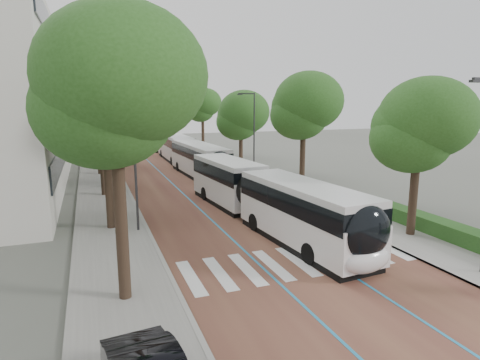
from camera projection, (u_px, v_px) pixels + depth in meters
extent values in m
plane|color=#51544C|center=(304.00, 270.00, 17.37)|extent=(160.00, 160.00, 0.00)
cube|color=#572D27|center=(156.00, 157.00, 54.11)|extent=(11.00, 140.00, 0.02)
cube|color=gray|center=(97.00, 159.00, 51.50)|extent=(4.00, 140.00, 0.12)
cube|color=gray|center=(209.00, 154.00, 56.70)|extent=(4.00, 140.00, 0.12)
cube|color=gray|center=(113.00, 158.00, 52.16)|extent=(0.20, 140.00, 0.14)
cube|color=gray|center=(196.00, 154.00, 56.05)|extent=(0.20, 140.00, 0.14)
cube|color=silver|center=(191.00, 277.00, 16.62)|extent=(0.55, 3.60, 0.01)
cube|color=silver|center=(219.00, 273.00, 17.05)|extent=(0.55, 3.60, 0.01)
cube|color=silver|center=(247.00, 269.00, 17.49)|extent=(0.55, 3.60, 0.01)
cube|color=silver|center=(273.00, 265.00, 17.92)|extent=(0.55, 3.60, 0.01)
cube|color=silver|center=(297.00, 261.00, 18.35)|extent=(0.55, 3.60, 0.01)
cube|color=silver|center=(321.00, 257.00, 18.79)|extent=(0.55, 3.60, 0.01)
cube|color=silver|center=(343.00, 254.00, 19.22)|extent=(0.55, 3.60, 0.01)
cube|color=silver|center=(365.00, 250.00, 19.66)|extent=(0.55, 3.60, 0.01)
cube|color=silver|center=(386.00, 247.00, 20.09)|extent=(0.55, 3.60, 0.01)
cube|color=teal|center=(144.00, 157.00, 53.55)|extent=(0.12, 126.00, 0.01)
cube|color=teal|center=(168.00, 156.00, 54.66)|extent=(0.12, 126.00, 0.01)
cube|color=black|center=(66.00, 146.00, 38.89)|extent=(0.12, 38.00, 1.60)
cube|color=black|center=(64.00, 113.00, 38.29)|extent=(0.12, 38.00, 1.60)
cube|color=black|center=(61.00, 79.00, 37.68)|extent=(0.12, 38.00, 1.60)
cube|color=black|center=(58.00, 45.00, 37.12)|extent=(0.12, 38.00, 1.60)
cube|color=#1D4417|center=(461.00, 235.00, 20.43)|extent=(1.20, 14.00, 0.80)
cube|color=#2C2D2F|center=(476.00, 81.00, 14.95)|extent=(0.50, 0.20, 0.10)
cylinder|color=#2C2D2F|center=(254.00, 134.00, 39.16)|extent=(0.14, 0.14, 8.00)
cube|color=#2C2D2F|center=(247.00, 94.00, 38.15)|extent=(1.70, 0.12, 0.12)
cube|color=#2C2D2F|center=(240.00, 94.00, 37.92)|extent=(0.50, 0.20, 0.10)
cylinder|color=#2C2D2F|center=(135.00, 159.00, 21.82)|extent=(0.14, 0.14, 8.00)
cylinder|color=black|center=(122.00, 232.00, 14.27)|extent=(0.44, 0.44, 5.27)
ellipsoid|color=#224C18|center=(114.00, 94.00, 13.36)|extent=(5.64, 5.64, 4.80)
cylinder|color=black|center=(109.00, 193.00, 22.62)|extent=(0.44, 0.44, 4.33)
ellipsoid|color=#224C18|center=(105.00, 122.00, 21.88)|extent=(5.80, 5.80, 4.93)
cylinder|color=black|center=(103.00, 164.00, 30.82)|extent=(0.44, 0.44, 5.10)
ellipsoid|color=#224C18|center=(99.00, 102.00, 29.94)|extent=(5.20, 5.20, 4.42)
cylinder|color=black|center=(99.00, 152.00, 40.05)|extent=(0.44, 0.44, 4.64)
ellipsoid|color=#224C18|center=(96.00, 109.00, 39.25)|extent=(5.21, 5.21, 4.43)
cylinder|color=black|center=(96.00, 141.00, 51.07)|extent=(0.44, 0.44, 4.65)
ellipsoid|color=#224C18|center=(94.00, 108.00, 50.27)|extent=(5.92, 5.92, 5.03)
cylinder|color=black|center=(94.00, 131.00, 64.79)|extent=(0.44, 0.44, 5.27)
ellipsoid|color=#224C18|center=(92.00, 101.00, 63.88)|extent=(5.17, 5.17, 4.40)
cylinder|color=black|center=(413.00, 199.00, 21.49)|extent=(0.44, 0.44, 4.12)
ellipsoid|color=#224C18|center=(419.00, 129.00, 20.78)|extent=(4.97, 4.97, 4.22)
cylinder|color=black|center=(302.00, 163.00, 32.45)|extent=(0.44, 0.44, 4.76)
ellipsoid|color=#224C18|center=(304.00, 109.00, 31.64)|extent=(5.47, 5.47, 4.65)
cylinder|color=black|center=(241.00, 149.00, 45.39)|extent=(0.44, 0.44, 3.95)
ellipsoid|color=#224C18|center=(241.00, 117.00, 44.71)|extent=(5.70, 5.70, 4.85)
cylinder|color=black|center=(203.00, 135.00, 60.01)|extent=(0.44, 0.44, 4.71)
ellipsoid|color=#224C18|center=(202.00, 106.00, 59.20)|extent=(4.96, 4.96, 4.22)
cylinder|color=black|center=(256.00, 191.00, 24.76)|extent=(2.37, 1.08, 2.30)
cube|color=silver|center=(303.00, 221.00, 20.31)|extent=(3.25, 9.53, 1.82)
cube|color=black|center=(303.00, 199.00, 20.09)|extent=(3.28, 9.35, 0.97)
cube|color=silver|center=(304.00, 187.00, 19.97)|extent=(3.19, 9.34, 0.31)
cube|color=black|center=(302.00, 241.00, 20.51)|extent=(3.17, 9.15, 0.35)
cube|color=silver|center=(228.00, 186.00, 28.69)|extent=(3.12, 7.92, 1.82)
cube|color=black|center=(228.00, 171.00, 28.48)|extent=(3.15, 7.77, 0.97)
cube|color=silver|center=(228.00, 162.00, 28.36)|extent=(3.06, 7.76, 0.31)
cube|color=black|center=(228.00, 201.00, 28.90)|extent=(3.04, 7.60, 0.35)
ellipsoid|color=black|center=(367.00, 233.00, 16.15)|extent=(2.43, 1.29, 2.28)
ellipsoid|color=silver|center=(366.00, 260.00, 16.32)|extent=(2.42, 1.19, 1.14)
cylinder|color=black|center=(310.00, 254.00, 17.95)|extent=(0.38, 1.02, 1.00)
cylinder|color=black|center=(350.00, 246.00, 18.90)|extent=(0.38, 1.02, 1.00)
cylinder|color=black|center=(205.00, 194.00, 29.84)|extent=(0.38, 1.02, 1.00)
cylinder|color=black|center=(233.00, 191.00, 30.79)|extent=(0.38, 1.02, 1.00)
cylinder|color=black|center=(255.00, 222.00, 22.71)|extent=(0.38, 1.02, 1.00)
cylinder|color=black|center=(289.00, 217.00, 23.66)|extent=(0.38, 1.02, 1.00)
cube|color=silver|center=(199.00, 164.00, 39.44)|extent=(3.01, 12.10, 1.82)
cube|color=black|center=(199.00, 152.00, 39.23)|extent=(3.04, 11.86, 0.97)
cube|color=silver|center=(199.00, 146.00, 39.11)|extent=(2.95, 11.85, 0.31)
cube|color=black|center=(199.00, 175.00, 39.65)|extent=(2.94, 11.61, 0.35)
ellipsoid|color=black|center=(220.00, 164.00, 34.02)|extent=(2.40, 1.20, 2.28)
ellipsoid|color=silver|center=(220.00, 178.00, 34.19)|extent=(2.39, 1.10, 1.14)
cylinder|color=black|center=(199.00, 178.00, 35.90)|extent=(0.34, 1.01, 1.00)
cylinder|color=black|center=(223.00, 177.00, 36.77)|extent=(0.34, 1.01, 1.00)
cylinder|color=black|center=(178.00, 167.00, 42.58)|extent=(0.34, 1.01, 1.00)
cylinder|color=black|center=(199.00, 165.00, 43.46)|extent=(0.34, 1.01, 1.00)
cube|color=silver|center=(176.00, 150.00, 50.42)|extent=(2.63, 12.03, 1.82)
cube|color=black|center=(175.00, 141.00, 50.20)|extent=(2.67, 11.79, 0.97)
cube|color=silver|center=(175.00, 136.00, 50.08)|extent=(2.58, 11.79, 0.31)
cube|color=black|center=(176.00, 159.00, 50.62)|extent=(2.58, 11.55, 0.35)
ellipsoid|color=black|center=(186.00, 150.00, 44.88)|extent=(2.36, 1.13, 2.28)
ellipsoid|color=silver|center=(186.00, 160.00, 45.05)|extent=(2.36, 1.03, 1.14)
cylinder|color=black|center=(172.00, 161.00, 46.86)|extent=(0.31, 1.00, 1.00)
cylinder|color=black|center=(191.00, 160.00, 47.62)|extent=(0.31, 1.00, 1.00)
cylinder|color=black|center=(162.00, 153.00, 53.68)|extent=(0.31, 1.00, 1.00)
cylinder|color=black|center=(179.00, 153.00, 54.44)|extent=(0.31, 1.00, 1.00)
cube|color=silver|center=(159.00, 141.00, 63.44)|extent=(2.88, 12.07, 1.82)
cube|color=black|center=(158.00, 134.00, 63.22)|extent=(2.91, 11.84, 0.97)
cube|color=silver|center=(158.00, 129.00, 63.10)|extent=(2.82, 11.83, 0.31)
cube|color=black|center=(159.00, 148.00, 63.64)|extent=(2.82, 11.59, 0.35)
ellipsoid|color=black|center=(164.00, 139.00, 57.86)|extent=(2.38, 1.17, 2.28)
ellipsoid|color=silver|center=(164.00, 147.00, 58.03)|extent=(2.38, 1.07, 1.14)
cylinder|color=black|center=(154.00, 148.00, 59.88)|extent=(0.33, 1.01, 1.00)
cylinder|color=black|center=(170.00, 148.00, 60.59)|extent=(0.33, 1.01, 1.00)
cylinder|color=black|center=(149.00, 144.00, 66.75)|extent=(0.33, 1.01, 1.00)
cylinder|color=black|center=(163.00, 143.00, 67.47)|extent=(0.33, 1.01, 1.00)
cube|color=silver|center=(146.00, 135.00, 75.65)|extent=(2.54, 12.01, 1.82)
cube|color=black|center=(146.00, 129.00, 75.43)|extent=(2.58, 11.77, 0.97)
cube|color=silver|center=(146.00, 125.00, 75.31)|extent=(2.49, 11.77, 0.31)
cube|color=black|center=(146.00, 140.00, 75.85)|extent=(2.49, 11.53, 0.35)
ellipsoid|color=black|center=(150.00, 133.00, 70.13)|extent=(2.35, 1.11, 2.28)
ellipsoid|color=silver|center=(151.00, 139.00, 70.30)|extent=(2.35, 1.01, 1.14)
cylinder|color=black|center=(143.00, 141.00, 72.09)|extent=(0.30, 1.00, 1.00)
cylinder|color=black|center=(155.00, 140.00, 72.87)|extent=(0.30, 1.00, 1.00)
cylinder|color=black|center=(138.00, 137.00, 78.90)|extent=(0.30, 1.00, 1.00)
cylinder|color=black|center=(149.00, 137.00, 79.68)|extent=(0.30, 1.00, 1.00)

